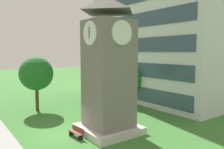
{
  "coord_description": "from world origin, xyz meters",
  "views": [
    {
      "loc": [
        17.74,
        -7.53,
        7.11
      ],
      "look_at": [
        0.87,
        4.73,
        5.02
      ],
      "focal_mm": 36.38,
      "sensor_mm": 36.0,
      "label": 1
    }
  ],
  "objects": [
    {
      "name": "tree_streetside",
      "position": [
        -5.62,
        12.69,
        3.43
      ],
      "size": [
        3.57,
        3.57,
        5.23
      ],
      "color": "#513823",
      "rests_on": "ground"
    },
    {
      "name": "tree_near_tower",
      "position": [
        -9.47,
        1.02,
        4.49
      ],
      "size": [
        4.01,
        4.01,
        6.52
      ],
      "color": "#513823",
      "rests_on": "ground"
    },
    {
      "name": "clock_tower",
      "position": [
        1.75,
        3.73,
        5.27
      ],
      "size": [
        4.8,
        4.8,
        11.68
      ],
      "color": "slate",
      "rests_on": "ground"
    },
    {
      "name": "office_building",
      "position": [
        -5.61,
        18.39,
        14.4
      ],
      "size": [
        20.93,
        10.89,
        28.8
      ],
      "color": "silver",
      "rests_on": "ground"
    },
    {
      "name": "park_bench",
      "position": [
        1.18,
        0.84,
        0.46
      ],
      "size": [
        1.83,
        0.62,
        0.88
      ],
      "color": "brown",
      "rests_on": "ground"
    },
    {
      "name": "ground_plane",
      "position": [
        0.0,
        0.0,
        0.0
      ],
      "size": [
        160.0,
        160.0,
        0.0
      ],
      "primitive_type": "plane",
      "color": "#3D7A33"
    },
    {
      "name": "kerb_strip",
      "position": [
        0.0,
        -4.16,
        0.0
      ],
      "size": [
        120.0,
        1.6,
        0.01
      ],
      "primitive_type": "cube",
      "color": "#9E9E99",
      "rests_on": "ground"
    }
  ]
}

